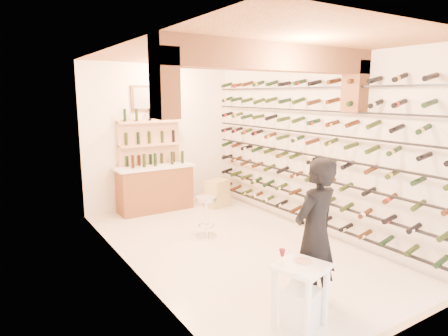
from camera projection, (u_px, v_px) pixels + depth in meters
name	position (u px, v px, depth m)	size (l,w,h in m)	color
ground	(233.00, 246.00, 6.63)	(6.00, 6.00, 0.00)	white
room_shell	(244.00, 113.00, 6.00)	(3.52, 6.02, 3.21)	silver
wine_rack	(303.00, 149.00, 7.15)	(0.32, 5.70, 2.56)	black
back_counter	(155.00, 187.00, 8.57)	(1.70, 0.62, 1.29)	brown
back_shelving	(150.00, 157.00, 8.65)	(1.40, 0.31, 2.73)	tan
tasting_table	(301.00, 276.00, 4.21)	(0.63, 0.63, 0.89)	white
white_stool	(301.00, 308.00, 4.29)	(0.35, 0.35, 0.44)	white
person	(315.00, 234.00, 4.60)	(0.67, 0.44, 1.83)	black
chrome_barstool	(206.00, 214.00, 6.98)	(0.38, 0.38, 0.74)	silver
crate_lower	(217.00, 200.00, 8.97)	(0.52, 0.36, 0.31)	tan
crate_upper	(217.00, 187.00, 8.91)	(0.52, 0.36, 0.30)	tan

